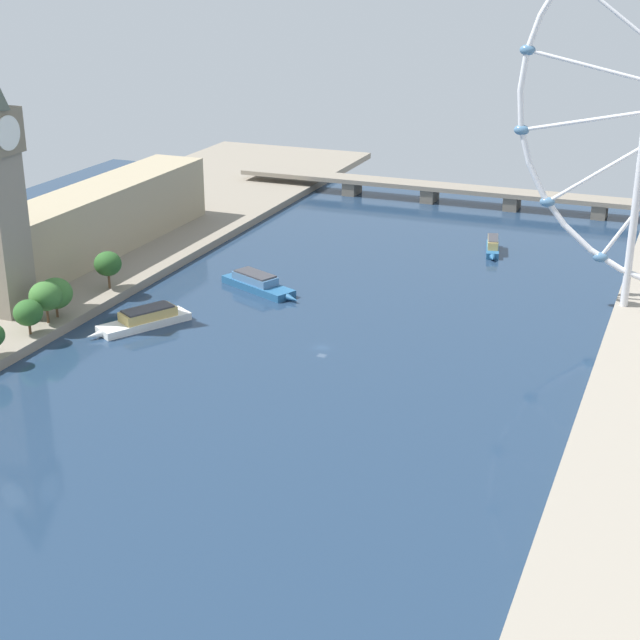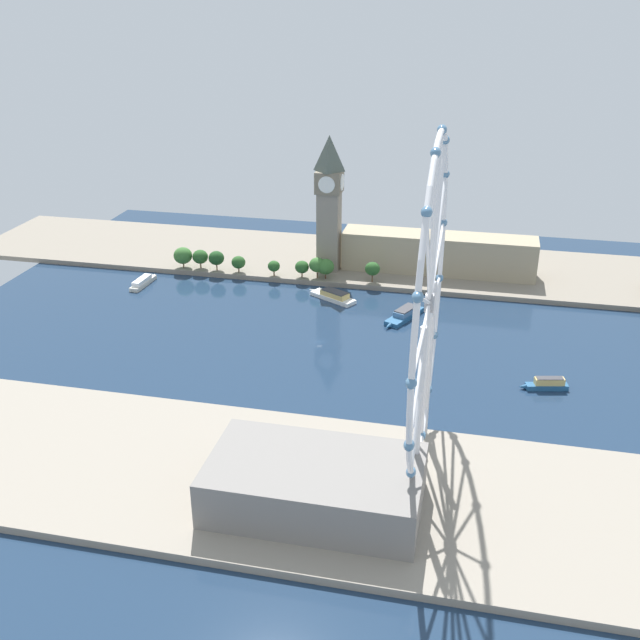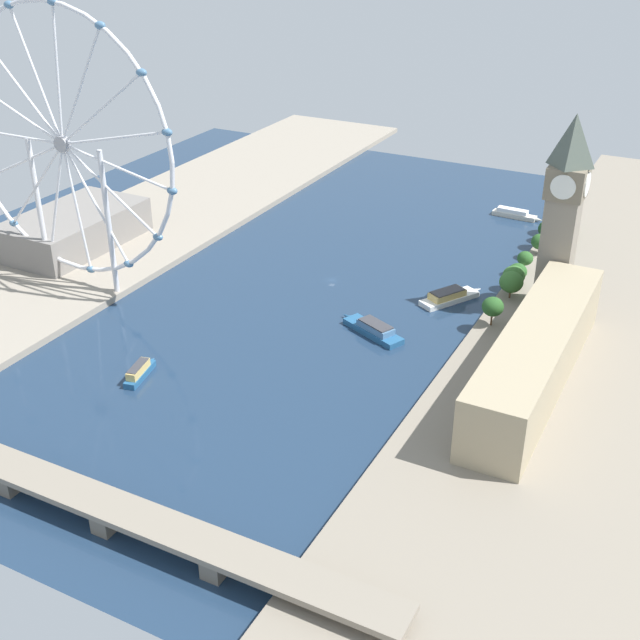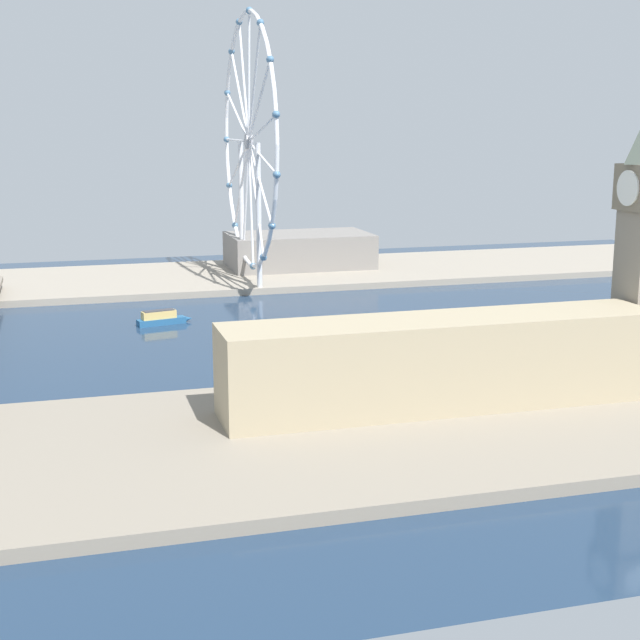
# 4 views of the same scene
# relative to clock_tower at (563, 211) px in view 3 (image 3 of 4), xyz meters

# --- Properties ---
(ground_plane) EXTENTS (410.63, 410.63, 0.00)m
(ground_plane) POSITION_rel_clock_tower_xyz_m (98.34, 15.90, -46.23)
(ground_plane) COLOR #1E334C
(riverbank_left) EXTENTS (90.00, 520.00, 3.00)m
(riverbank_left) POSITION_rel_clock_tower_xyz_m (-21.97, 15.90, -44.73)
(riverbank_left) COLOR gray
(riverbank_left) RESTS_ON ground_plane
(riverbank_right) EXTENTS (90.00, 520.00, 3.00)m
(riverbank_right) POSITION_rel_clock_tower_xyz_m (218.65, 15.90, -44.73)
(riverbank_right) COLOR gray
(riverbank_right) RESTS_ON ground_plane
(clock_tower) EXTENTS (16.35, 16.35, 83.23)m
(clock_tower) POSITION_rel_clock_tower_xyz_m (0.00, 0.00, 0.00)
(clock_tower) COLOR gray
(clock_tower) RESTS_ON riverbank_left
(parliament_block) EXTENTS (22.00, 118.28, 23.84)m
(parliament_block) POSITION_rel_clock_tower_xyz_m (-9.96, 67.14, -31.31)
(parliament_block) COLOR tan
(parliament_block) RESTS_ON riverbank_left
(tree_row_embankment) EXTENTS (11.69, 130.80, 13.16)m
(tree_row_embankment) POSITION_rel_clock_tower_xyz_m (17.76, -39.15, -35.55)
(tree_row_embankment) COLOR #513823
(tree_row_embankment) RESTS_ON riverbank_left
(ferris_wheel) EXTENTS (118.27, 3.20, 123.30)m
(ferris_wheel) POSITION_rel_clock_tower_xyz_m (196.45, 76.38, 20.59)
(ferris_wheel) COLOR silver
(ferris_wheel) RESTS_ON riverbank_right
(riverside_hall) EXTENTS (41.81, 72.47, 17.20)m
(riverside_hall) POSITION_rel_clock_tower_xyz_m (230.35, 43.85, -34.63)
(riverside_hall) COLOR gray
(riverside_hall) RESTS_ON riverbank_right
(river_bridge) EXTENTS (222.63, 12.63, 8.00)m
(river_bridge) POSITION_rel_clock_tower_xyz_m (98.34, 194.87, -40.13)
(river_bridge) COLOR gray
(river_bridge) RESTS_ON ground_plane
(tour_boat_0) EXTENTS (21.45, 31.72, 5.64)m
(tour_boat_0) POSITION_rel_clock_tower_xyz_m (41.81, 11.39, -43.95)
(tour_boat_0) COLOR white
(tour_boat_0) RESTS_ON ground_plane
(tour_boat_1) EXTENTS (28.98, 6.90, 4.87)m
(tour_boat_1) POSITION_rel_clock_tower_xyz_m (44.60, -105.68, -44.16)
(tour_boat_1) COLOR beige
(tour_boat_1) RESTS_ON ground_plane
(tour_boat_2) EXTENTS (33.49, 19.41, 5.67)m
(tour_boat_2) POSITION_rel_clock_tower_xyz_m (59.55, 54.89, -43.98)
(tour_boat_2) COLOR #235684
(tour_boat_2) RESTS_ON ground_plane
(tour_boat_3) EXTENTS (8.50, 22.20, 5.79)m
(tour_boat_3) POSITION_rel_clock_tower_xyz_m (123.71, 126.44, -43.80)
(tour_boat_3) COLOR #235684
(tour_boat_3) RESTS_ON ground_plane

